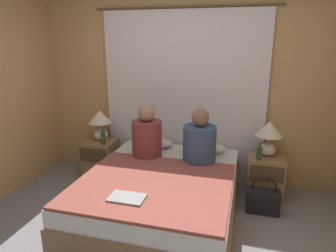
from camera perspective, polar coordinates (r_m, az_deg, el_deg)
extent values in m
cube|color=tan|center=(3.99, 3.00, 7.42)|extent=(3.99, 0.06, 2.50)
cube|color=white|center=(3.95, 2.77, 5.24)|extent=(2.13, 0.02, 2.21)
cylinder|color=brown|center=(3.90, 3.01, 21.72)|extent=(2.33, 0.02, 0.02)
cube|color=olive|center=(3.36, -1.33, -14.20)|extent=(1.56, 1.92, 0.31)
cube|color=white|center=(3.25, -1.36, -10.51)|extent=(1.52, 1.88, 0.17)
cube|color=#937047|center=(4.32, -12.73, -6.01)|extent=(0.43, 0.38, 0.51)
cube|color=#4C3823|center=(4.11, -14.11, -5.40)|extent=(0.37, 0.02, 0.18)
cube|color=#937047|center=(3.87, 17.99, -9.12)|extent=(0.43, 0.38, 0.51)
cube|color=#4C3823|center=(3.64, 18.27, -8.67)|extent=(0.37, 0.02, 0.18)
ellipsoid|color=silver|center=(4.25, -12.66, -1.61)|extent=(0.19, 0.19, 0.15)
cylinder|color=#B2A893|center=(4.22, -12.77, 0.00)|extent=(0.02, 0.02, 0.10)
cone|color=silver|center=(4.18, -12.88, 1.79)|extent=(0.32, 0.32, 0.17)
ellipsoid|color=silver|center=(3.79, 18.39, -4.24)|extent=(0.19, 0.19, 0.15)
cylinder|color=#B2A893|center=(3.75, 18.56, -2.46)|extent=(0.02, 0.02, 0.10)
cone|color=silver|center=(3.72, 18.74, -0.48)|extent=(0.32, 0.32, 0.17)
ellipsoid|color=silver|center=(3.97, -2.93, -3.15)|extent=(0.54, 0.29, 0.12)
ellipsoid|color=silver|center=(3.82, 6.91, -4.02)|extent=(0.54, 0.29, 0.12)
cube|color=#994C42|center=(2.97, -2.89, -11.03)|extent=(1.50, 1.32, 0.03)
cylinder|color=brown|center=(3.58, -4.03, -2.54)|extent=(0.36, 0.36, 0.45)
sphere|color=#A87A5B|center=(3.49, -4.13, 2.50)|extent=(0.20, 0.20, 0.20)
cylinder|color=#38517A|center=(3.44, 6.02, -3.52)|extent=(0.38, 0.38, 0.44)
sphere|color=#846047|center=(3.35, 6.17, 1.60)|extent=(0.20, 0.20, 0.20)
cylinder|color=#2D4C28|center=(4.06, -12.25, -2.26)|extent=(0.06, 0.06, 0.18)
cylinder|color=#2D4C28|center=(4.02, -12.35, -0.66)|extent=(0.02, 0.02, 0.06)
cylinder|color=#2D4C28|center=(3.64, 17.01, -5.04)|extent=(0.06, 0.06, 0.15)
cylinder|color=#2D4C28|center=(3.60, 17.15, -3.50)|extent=(0.02, 0.02, 0.06)
cube|color=#9EA0A5|center=(2.72, -7.83, -13.39)|extent=(0.32, 0.20, 0.02)
cube|color=black|center=(3.58, 17.61, -13.49)|extent=(0.36, 0.18, 0.26)
torus|color=black|center=(3.50, 17.85, -11.07)|extent=(0.27, 0.02, 0.27)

